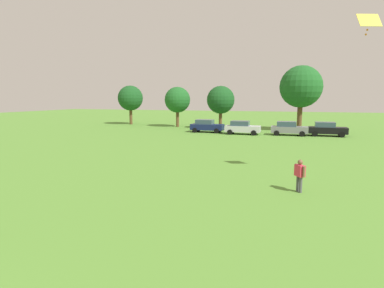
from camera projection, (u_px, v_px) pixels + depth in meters
ground_plane at (218, 142)px, 32.45m from camera, size 160.00×160.00×0.00m
adult_bystander at (300, 173)px, 15.21m from camera, size 0.53×0.65×1.59m
kite at (369, 21)px, 15.91m from camera, size 1.23×0.86×1.10m
parked_car_navy_0 at (207, 126)px, 42.03m from camera, size 4.30×2.02×1.68m
parked_car_silver_1 at (242, 127)px, 39.68m from camera, size 4.30×2.02×1.68m
parked_car_gray_2 at (289, 128)px, 38.62m from camera, size 4.30×2.02×1.68m
parked_car_black_3 at (327, 129)px, 37.78m from camera, size 4.30×2.02×1.68m
tree_far_left at (130, 98)px, 54.34m from camera, size 4.26×4.26×6.63m
tree_left at (177, 100)px, 49.55m from camera, size 4.01×4.01×6.24m
tree_right at (221, 100)px, 46.03m from camera, size 4.02×4.02×6.26m
tree_far_right at (301, 87)px, 43.33m from camera, size 5.72×5.72×8.92m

